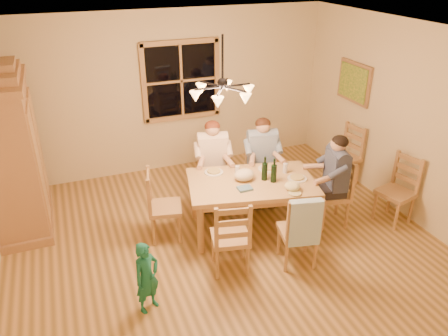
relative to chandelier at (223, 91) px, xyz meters
name	(u,v)px	position (x,y,z in m)	size (l,w,h in m)	color
floor	(223,242)	(0.00, 0.00, -2.08)	(5.50, 5.50, 0.00)	olive
ceiling	(222,34)	(0.00, 0.00, 0.62)	(5.50, 5.00, 0.02)	white
wall_back	(170,93)	(0.00, 2.50, -0.73)	(5.50, 0.02, 2.70)	beige
wall_right	(406,121)	(2.75, 0.00, -0.73)	(0.02, 5.00, 2.70)	beige
window	(181,81)	(0.20, 2.47, -0.53)	(1.30, 0.06, 1.30)	black
painting	(354,82)	(2.71, 1.20, -0.48)	(0.06, 0.78, 0.64)	#976641
chandelier	(223,91)	(0.00, 0.00, 0.00)	(0.77, 0.68, 0.71)	black
armoire	(14,156)	(-2.42, 1.43, -1.02)	(0.66, 1.40, 2.30)	#976641
dining_table	(251,188)	(0.47, 0.16, -1.42)	(1.84, 1.35, 0.76)	tan
chair_far_left	(213,185)	(0.23, 1.02, -1.77)	(0.52, 0.50, 0.99)	#A78249
chair_far_right	(261,182)	(0.95, 0.86, -1.77)	(0.52, 0.50, 0.99)	#A78249
chair_near_left	(230,248)	(-0.10, -0.52, -1.77)	(0.52, 0.50, 0.99)	#A78249
chair_near_right	(297,241)	(0.71, -0.70, -1.77)	(0.52, 0.50, 0.99)	#A78249
chair_end_left	(166,217)	(-0.66, 0.40, -1.77)	(0.50, 0.52, 0.99)	#A78249
chair_end_right	(331,204)	(1.60, -0.09, -1.77)	(0.50, 0.52, 0.99)	#A78249
adult_woman	(213,153)	(0.23, 1.02, -1.24)	(0.46, 0.49, 0.87)	beige
adult_plaid_man	(262,150)	(0.95, 0.86, -1.24)	(0.46, 0.49, 0.87)	#345990
adult_slate_man	(335,170)	(1.60, -0.09, -1.24)	(0.49, 0.46, 0.87)	#404966
towel	(305,223)	(0.67, -0.88, -1.38)	(0.38, 0.10, 0.58)	#A9CFE5
wine_bottle_a	(265,168)	(0.64, 0.14, -1.15)	(0.08, 0.08, 0.33)	black
wine_bottle_b	(274,170)	(0.73, 0.04, -1.15)	(0.08, 0.08, 0.33)	black
plate_woman	(214,172)	(0.08, 0.56, -1.31)	(0.26, 0.26, 0.02)	white
plate_plaid	(267,169)	(0.82, 0.39, -1.31)	(0.26, 0.26, 0.02)	white
plate_slate	(297,179)	(1.06, -0.01, -1.31)	(0.26, 0.26, 0.02)	white
wine_glass_a	(237,171)	(0.35, 0.38, -1.25)	(0.06, 0.06, 0.14)	silver
wine_glass_b	(285,168)	(1.00, 0.21, -1.25)	(0.06, 0.06, 0.14)	silver
cap	(292,186)	(0.85, -0.25, -1.26)	(0.20, 0.20, 0.11)	#CFC98A
napkin	(245,188)	(0.29, -0.02, -1.30)	(0.18, 0.14, 0.03)	slate
cloth_bundle	(244,175)	(0.39, 0.22, -1.24)	(0.28, 0.22, 0.15)	#CAB993
child	(147,277)	(-1.17, -0.83, -1.66)	(0.31, 0.20, 0.84)	#19725E
chair_spare_front	(394,202)	(2.45, -0.37, -1.77)	(0.51, 0.53, 0.99)	#A78249
chair_spare_back	(343,166)	(2.45, 0.86, -1.77)	(0.49, 0.51, 0.99)	#A78249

